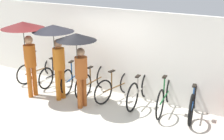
% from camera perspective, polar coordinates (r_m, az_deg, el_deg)
% --- Properties ---
extents(ground_plane, '(30.00, 30.00, 0.00)m').
position_cam_1_polar(ground_plane, '(7.98, -6.36, -7.93)').
color(ground_plane, beige).
extents(back_wall, '(14.06, 0.12, 2.43)m').
position_cam_1_polar(back_wall, '(8.89, 0.08, 3.45)').
color(back_wall, silver).
rests_on(back_wall, ground).
extents(parked_bicycle_0, '(0.44, 1.74, 1.06)m').
position_cam_1_polar(parked_bicycle_0, '(10.34, -13.14, 0.19)').
color(parked_bicycle_0, black).
rests_on(parked_bicycle_0, ground).
extents(parked_bicycle_1, '(0.44, 1.71, 1.05)m').
position_cam_1_polar(parked_bicycle_1, '(9.89, -10.00, -0.44)').
color(parked_bicycle_1, black).
rests_on(parked_bicycle_1, ground).
extents(parked_bicycle_2, '(0.53, 1.74, 1.00)m').
position_cam_1_polar(parked_bicycle_2, '(9.41, -6.86, -1.05)').
color(parked_bicycle_2, black).
rests_on(parked_bicycle_2, ground).
extents(parked_bicycle_3, '(0.44, 1.80, 1.02)m').
position_cam_1_polar(parked_bicycle_3, '(8.99, -3.29, -1.90)').
color(parked_bicycle_3, black).
rests_on(parked_bicycle_3, ground).
extents(parked_bicycle_4, '(0.51, 1.69, 1.03)m').
position_cam_1_polar(parked_bicycle_4, '(8.66, 0.78, -2.93)').
color(parked_bicycle_4, black).
rests_on(parked_bicycle_4, ground).
extents(parked_bicycle_5, '(0.44, 1.78, 0.99)m').
position_cam_1_polar(parked_bicycle_5, '(8.36, 5.13, -3.61)').
color(parked_bicycle_5, black).
rests_on(parked_bicycle_5, ground).
extents(parked_bicycle_6, '(0.45, 1.82, 1.07)m').
position_cam_1_polar(parked_bicycle_6, '(8.09, 9.71, -4.59)').
color(parked_bicycle_6, black).
rests_on(parked_bicycle_6, ground).
extents(parked_bicycle_7, '(0.50, 1.73, 1.00)m').
position_cam_1_polar(parked_bicycle_7, '(7.93, 14.68, -5.52)').
color(parked_bicycle_7, black).
rests_on(parked_bicycle_7, ground).
extents(pedestrian_leading, '(1.14, 1.14, 2.16)m').
position_cam_1_polar(pedestrian_leading, '(8.62, -15.59, 5.90)').
color(pedestrian_leading, '#B25619').
rests_on(pedestrian_leading, ground).
extents(pedestrian_center, '(1.08, 1.08, 2.11)m').
position_cam_1_polar(pedestrian_center, '(8.26, -10.36, 5.32)').
color(pedestrian_center, '#C66B1E').
rests_on(pedestrian_center, ground).
extents(pedestrian_trailing, '(0.99, 0.99, 2.00)m').
position_cam_1_polar(pedestrian_trailing, '(7.71, -6.23, 3.66)').
color(pedestrian_trailing, '#9E4C1E').
rests_on(pedestrian_trailing, ground).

